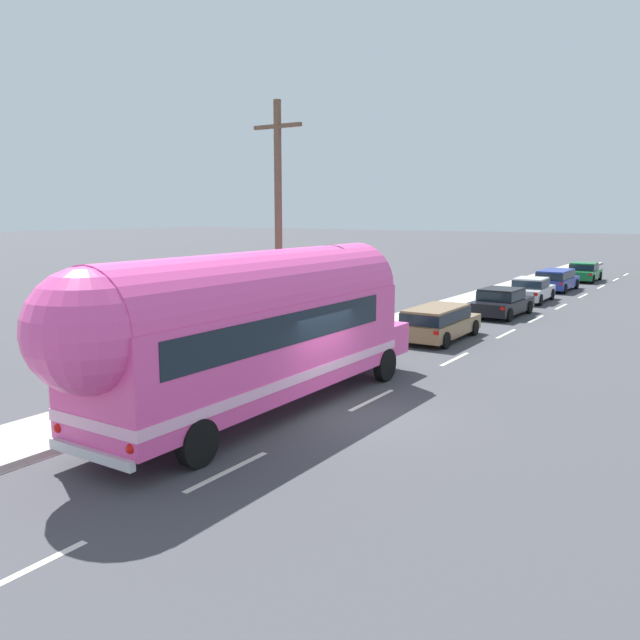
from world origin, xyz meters
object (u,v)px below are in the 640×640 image
(car_second, at_px, (501,301))
(car_fourth, at_px, (556,278))
(utility_pole, at_px, (278,232))
(car_fifth, at_px, (584,271))
(car_lead, at_px, (438,321))
(painted_bus, at_px, (249,326))
(car_third, at_px, (531,289))

(car_second, relative_size, car_fourth, 0.97)
(utility_pole, relative_size, car_fifth, 1.94)
(car_lead, bearing_deg, painted_bus, -89.97)
(car_second, height_order, car_third, same)
(car_lead, height_order, car_third, same)
(car_fifth, bearing_deg, car_second, -89.72)
(car_lead, bearing_deg, car_third, 90.49)
(utility_pole, xyz_separation_m, car_second, (2.74, 14.46, -3.69))
(painted_bus, relative_size, car_fourth, 2.72)
(utility_pole, bearing_deg, car_third, 83.05)
(car_second, bearing_deg, car_lead, -90.98)
(utility_pole, bearing_deg, car_fifth, 85.52)
(car_fourth, xyz_separation_m, car_fifth, (0.24, 7.14, -0.07))
(car_third, relative_size, car_fifth, 1.01)
(utility_pole, distance_m, car_second, 15.17)
(car_fifth, bearing_deg, painted_bus, -90.04)
(painted_bus, relative_size, car_lead, 2.72)
(car_second, xyz_separation_m, car_fifth, (-0.09, 19.32, -0.00))
(car_second, xyz_separation_m, car_third, (-0.24, 6.03, -0.01))
(car_lead, relative_size, car_third, 1.05)
(car_third, bearing_deg, car_fifth, 89.36)
(painted_bus, bearing_deg, utility_pole, 118.80)
(painted_bus, height_order, car_fourth, painted_bus)
(car_second, height_order, car_fourth, same)
(car_third, xyz_separation_m, car_fifth, (0.15, 13.29, 0.00))
(utility_pole, xyz_separation_m, car_fifth, (2.65, 33.78, -3.69))
(car_second, distance_m, car_fifth, 19.32)
(painted_bus, bearing_deg, car_lead, 90.03)
(car_lead, relative_size, car_second, 1.03)
(car_second, bearing_deg, painted_bus, -90.36)
(painted_bus, xyz_separation_m, car_lead, (-0.01, 11.78, -1.51))
(utility_pole, bearing_deg, car_lead, 69.57)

